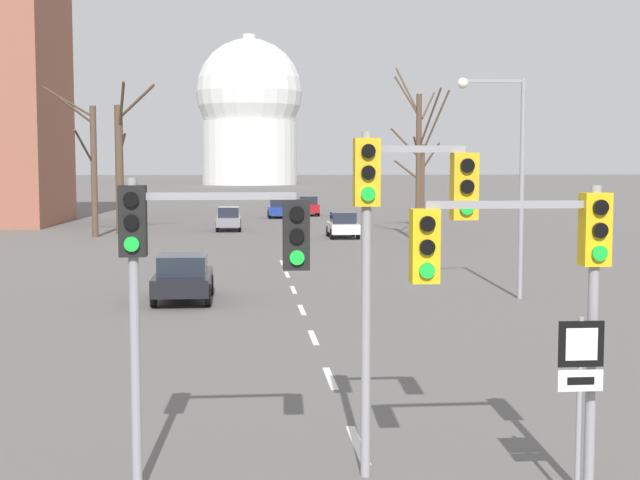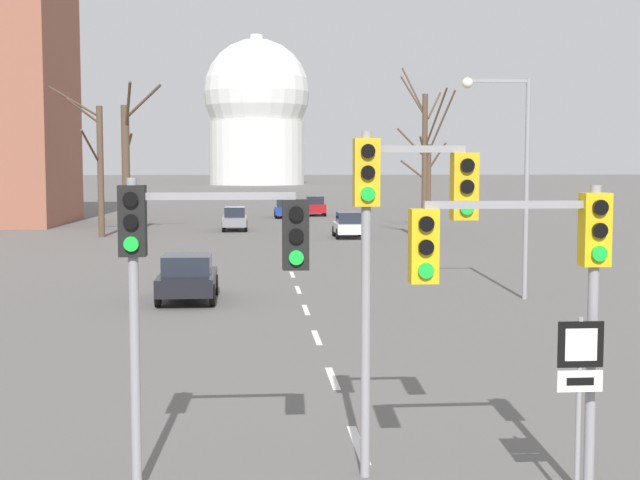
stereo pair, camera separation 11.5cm
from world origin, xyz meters
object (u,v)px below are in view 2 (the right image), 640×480
object	(u,v)px
traffic_signal_centre_tall	(400,217)
sedan_near_right	(286,208)
sedan_far_left	(349,225)
traffic_signal_near_right	(532,265)
route_sign_post	(580,380)
street_lamp_right	(514,162)
sedan_mid_centre	(188,277)
sedan_near_left	(235,219)
traffic_signal_near_left	(193,255)
sedan_far_right	(315,206)

from	to	relation	value
traffic_signal_centre_tall	sedan_near_right	xyz separation A→B (m)	(0.92, 63.78, -2.95)
sedan_near_right	sedan_far_left	distance (m)	21.67
traffic_signal_near_right	route_sign_post	xyz separation A→B (m)	(0.57, -0.28, -1.47)
traffic_signal_centre_tall	street_lamp_right	bearing A→B (deg)	68.24
street_lamp_right	sedan_mid_centre	world-z (taller)	street_lamp_right
traffic_signal_near_right	sedan_far_left	world-z (taller)	traffic_signal_near_right
sedan_far_left	traffic_signal_centre_tall	bearing A→B (deg)	-95.38
street_lamp_right	sedan_near_left	bearing A→B (deg)	106.89
traffic_signal_centre_tall	sedan_far_left	distance (m)	42.62
traffic_signal_centre_tall	sedan_near_left	xyz separation A→B (m)	(-3.18, 49.00, -2.95)
sedan_far_left	traffic_signal_near_left	bearing A→B (deg)	-99.17
sedan_far_right	sedan_near_right	bearing A→B (deg)	-132.01
traffic_signal_centre_tall	sedan_far_left	bearing A→B (deg)	84.62
traffic_signal_centre_tall	route_sign_post	xyz separation A→B (m)	(2.09, -1.53, -2.02)
traffic_signal_near_left	sedan_near_left	bearing A→B (deg)	90.31
sedan_mid_centre	traffic_signal_near_right	bearing A→B (deg)	-72.62
sedan_far_left	sedan_far_right	bearing A→B (deg)	90.81
traffic_signal_centre_tall	sedan_near_right	size ratio (longest dim) A/B	1.21
traffic_signal_near_left	route_sign_post	world-z (taller)	traffic_signal_near_left
traffic_signal_near_right	sedan_mid_centre	bearing A→B (deg)	107.38
traffic_signal_near_left	sedan_mid_centre	xyz separation A→B (m)	(-1.31, 17.52, -2.49)
sedan_mid_centre	sedan_far_right	xyz separation A→B (m)	(7.86, 49.70, 0.06)
street_lamp_right	sedan_near_right	world-z (taller)	street_lamp_right
route_sign_post	street_lamp_right	size ratio (longest dim) A/B	0.35
sedan_near_left	traffic_signal_centre_tall	bearing A→B (deg)	-86.29
sedan_near_left	route_sign_post	bearing A→B (deg)	-84.05
traffic_signal_near_right	street_lamp_right	world-z (taller)	street_lamp_right
traffic_signal_near_right	sedan_mid_centre	xyz separation A→B (m)	(-5.75, 18.36, -2.42)
traffic_signal_centre_tall	sedan_near_right	distance (m)	63.85
sedan_near_right	route_sign_post	bearing A→B (deg)	-88.97
route_sign_post	traffic_signal_near_left	bearing A→B (deg)	167.38
sedan_near_left	sedan_mid_centre	world-z (taller)	sedan_near_left
route_sign_post	sedan_far_left	size ratio (longest dim) A/B	0.66
traffic_signal_centre_tall	sedan_far_right	distance (m)	66.97
traffic_signal_near_left	route_sign_post	bearing A→B (deg)	-12.62
traffic_signal_near_right	sedan_near_left	distance (m)	50.53
sedan_far_right	traffic_signal_near_left	bearing A→B (deg)	-95.57
street_lamp_right	sedan_near_right	distance (m)	47.63
sedan_mid_centre	sedan_far_left	world-z (taller)	sedan_far_left
traffic_signal_near_left	street_lamp_right	world-z (taller)	street_lamp_right
traffic_signal_centre_tall	street_lamp_right	world-z (taller)	street_lamp_right
traffic_signal_near_left	route_sign_post	size ratio (longest dim) A/B	1.69
sedan_mid_centre	sedan_far_right	world-z (taller)	sedan_far_right
traffic_signal_centre_tall	route_sign_post	size ratio (longest dim) A/B	1.94
traffic_signal_centre_tall	sedan_mid_centre	size ratio (longest dim) A/B	1.24
traffic_signal_near_left	sedan_mid_centre	world-z (taller)	traffic_signal_near_left
street_lamp_right	sedan_far_right	xyz separation A→B (m)	(-3.01, 50.15, -3.76)
sedan_near_left	sedan_near_right	size ratio (longest dim) A/B	1.00
traffic_signal_near_right	sedan_near_right	world-z (taller)	traffic_signal_near_right
traffic_signal_near_right	sedan_far_right	size ratio (longest dim) A/B	1.05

